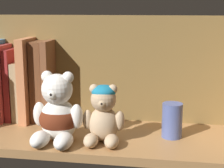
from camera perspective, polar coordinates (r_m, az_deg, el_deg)
shelf_board at (r=90.45cm, az=-2.23°, el=-8.58°), size 78.28×24.88×2.00cm
shelf_back_panel at (r=98.96cm, az=-0.79°, el=1.89°), size 80.68×1.20×30.70cm
book_3 at (r=104.90cm, az=-16.26°, el=0.36°), size 1.84×13.14×20.84cm
book_4 at (r=104.15cm, az=-15.22°, el=0.02°), size 1.65×10.34×19.71cm
book_5 at (r=103.62cm, az=-14.02°, el=-1.00°), size 2.41×10.20×16.13cm
book_6 at (r=101.93cm, az=-12.78°, el=0.75°), size 2.25×13.63×22.73cm
book_7 at (r=100.92cm, az=-11.17°, el=0.47°), size 3.23×9.19×21.90cm
book_8 at (r=99.98cm, az=-9.69°, el=0.49°), size 1.68×10.35×22.14cm
teddy_bear_larger at (r=84.78cm, az=-8.56°, el=-4.78°), size 12.13×12.68×16.61cm
teddy_bear_smaller at (r=83.51cm, az=-1.37°, el=-4.95°), size 9.96×10.12×13.63cm
pillar_candle at (r=88.38cm, az=9.45°, el=-5.68°), size 4.87×4.87×8.41cm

